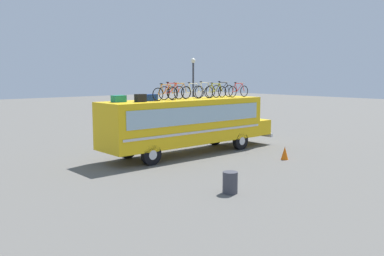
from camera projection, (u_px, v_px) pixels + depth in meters
name	position (u px, v px, depth m)	size (l,w,h in m)	color
ground_plane	(185.00, 154.00, 22.84)	(120.00, 120.00, 0.00)	#605E59
bus	(188.00, 122.00, 22.76)	(11.15, 2.53, 3.04)	yellow
luggage_bag_1	(119.00, 99.00, 20.10)	(0.63, 0.46, 0.33)	#1E7F66
luggage_bag_2	(140.00, 98.00, 20.24)	(0.52, 0.33, 0.39)	black
luggage_bag_3	(151.00, 98.00, 21.06)	(0.66, 0.33, 0.34)	#193899
rooftop_bicycle_1	(165.00, 93.00, 21.20)	(1.65, 0.44, 0.90)	black
rooftop_bicycle_2	(172.00, 92.00, 22.09)	(1.73, 0.44, 0.96)	black
rooftop_bicycle_3	(179.00, 92.00, 22.67)	(1.73, 0.44, 0.93)	black
rooftop_bicycle_4	(193.00, 92.00, 23.05)	(1.70, 0.44, 0.92)	black
rooftop_bicycle_5	(204.00, 91.00, 23.53)	(1.71, 0.44, 0.96)	black
rooftop_bicycle_6	(215.00, 91.00, 23.90)	(1.76, 0.44, 0.89)	black
rooftop_bicycle_7	(223.00, 91.00, 24.42)	(1.78, 0.44, 0.96)	black
rooftop_bicycle_8	(238.00, 91.00, 24.58)	(1.69, 0.44, 0.90)	black
trash_bin	(230.00, 183.00, 15.26)	(0.56, 0.56, 0.81)	#3F3F47
traffic_cone	(285.00, 153.00, 21.31)	(0.39, 0.39, 0.69)	orange
street_lamp	(193.00, 86.00, 31.67)	(0.35, 0.35, 5.60)	#38383D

